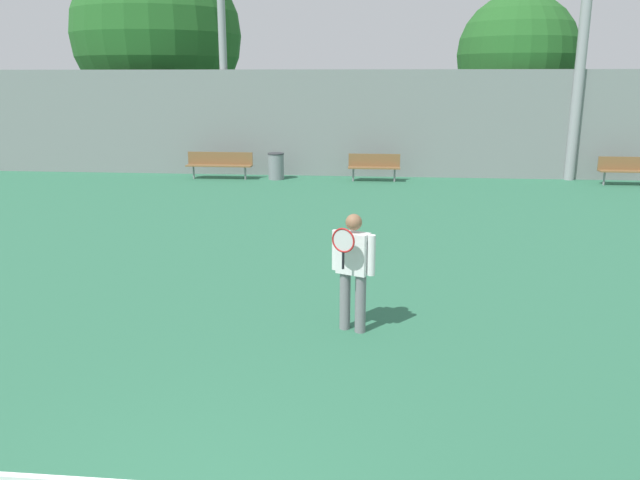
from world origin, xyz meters
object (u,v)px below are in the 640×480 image
at_px(tennis_player, 353,265).
at_px(light_pole_far_right, 585,22).
at_px(bench_courtside_near, 220,162).
at_px(tree_dark_dense, 517,55).
at_px(bench_adjacent_court, 628,168).
at_px(trash_bin, 276,166).
at_px(bench_courtside_far, 374,165).
at_px(tree_green_broad, 157,35).
at_px(light_pole_near_left, 221,3).

bearing_deg(tennis_player, light_pole_far_right, 88.12).
xyz_separation_m(bench_courtside_near, tree_dark_dense, (9.83, 3.36, 3.41)).
relative_size(tennis_player, bench_adjacent_court, 0.90).
height_order(light_pole_far_right, trash_bin, light_pole_far_right).
relative_size(trash_bin, tree_dark_dense, 0.14).
bearing_deg(trash_bin, bench_courtside_near, -177.66).
bearing_deg(tennis_player, trash_bin, 128.14).
bearing_deg(trash_bin, light_pole_far_right, 5.03).
height_order(bench_courtside_near, bench_courtside_far, same).
bearing_deg(bench_adjacent_court, bench_courtside_far, -180.00).
bearing_deg(light_pole_far_right, bench_courtside_far, -171.78).
distance_m(bench_adjacent_court, light_pole_far_right, 4.63).
distance_m(bench_courtside_far, trash_bin, 3.16).
bearing_deg(bench_adjacent_court, light_pole_far_right, 147.96).
xyz_separation_m(trash_bin, tree_green_broad, (-5.30, 4.54, 4.34)).
bearing_deg(bench_courtside_near, tennis_player, -68.10).
bearing_deg(light_pole_far_right, trash_bin, -174.97).
xyz_separation_m(light_pole_near_left, tree_green_broad, (-3.41, 3.46, -0.75)).
distance_m(bench_courtside_near, trash_bin, 1.84).
xyz_separation_m(tennis_player, bench_courtside_far, (0.11, 12.17, -0.36)).
xyz_separation_m(tennis_player, tree_green_broad, (-8.35, 16.78, 3.88)).
bearing_deg(light_pole_near_left, tree_green_broad, 134.60).
xyz_separation_m(bench_courtside_far, tree_green_broad, (-8.46, 4.62, 4.24)).
bearing_deg(tennis_player, bench_courtside_far, 113.63).
bearing_deg(trash_bin, tree_dark_dense, 22.34).
height_order(tree_green_broad, tree_dark_dense, tree_green_broad).
distance_m(light_pole_far_right, tree_dark_dense, 2.98).
bearing_deg(bench_adjacent_court, tree_dark_dense, 130.66).
xyz_separation_m(bench_courtside_far, light_pole_far_right, (6.27, 0.91, 4.30)).
relative_size(bench_courtside_near, light_pole_far_right, 0.25).
relative_size(trash_bin, tree_green_broad, 0.11).
distance_m(light_pole_near_left, tree_green_broad, 4.91).
xyz_separation_m(tree_green_broad, tree_dark_dense, (13.29, -1.26, -0.83)).
relative_size(tennis_player, trash_bin, 1.83).
distance_m(bench_courtside_far, light_pole_near_left, 7.19).
distance_m(bench_courtside_near, tree_green_broad, 7.16).
bearing_deg(light_pole_near_left, tennis_player, -69.66).
bearing_deg(bench_courtside_near, light_pole_near_left, 92.43).
xyz_separation_m(bench_adjacent_court, tree_dark_dense, (-2.89, 3.36, 3.41)).
xyz_separation_m(bench_courtside_near, light_pole_near_left, (-0.05, 1.16, 4.99)).
bearing_deg(light_pole_far_right, tree_dark_dense, 120.39).
height_order(bench_courtside_far, bench_adjacent_court, same).
bearing_deg(tree_green_broad, tree_dark_dense, -5.40).
relative_size(bench_courtside_near, tree_green_broad, 0.27).
distance_m(tennis_player, bench_adjacent_court, 14.47).
xyz_separation_m(bench_adjacent_court, light_pole_far_right, (-1.45, 0.91, 4.30)).
distance_m(bench_courtside_near, bench_adjacent_court, 12.72).
bearing_deg(bench_courtside_near, trash_bin, 2.34).
bearing_deg(trash_bin, tree_green_broad, 139.39).
height_order(tennis_player, bench_courtside_far, tennis_player).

